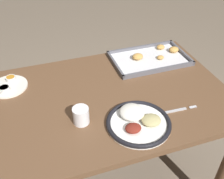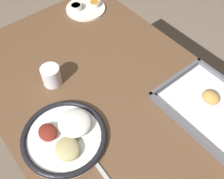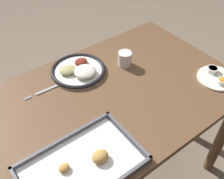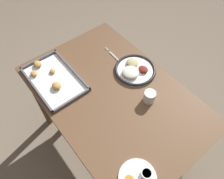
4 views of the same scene
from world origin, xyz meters
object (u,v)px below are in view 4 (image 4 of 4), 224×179
Objects in this scene: fork at (116,58)px; baking_tray at (53,79)px; dinner_plate at (135,70)px; saucer_plate at (138,177)px; drinking_cup at (149,97)px.

fork is 0.45m from baking_tray.
dinner_plate is 1.47× the size of saucer_plate.
baking_tray is 5.69× the size of drinking_cup.
fork is at bearing -103.37° from baking_tray.
baking_tray is (0.11, 0.44, 0.01)m from fork.
dinner_plate reaches higher than fork.
baking_tray is at bearing 36.44° from drinking_cup.
drinking_cup is at bearing 158.62° from dinner_plate.
drinking_cup is at bearing -50.89° from saucer_plate.
baking_tray is (0.80, 0.02, -0.00)m from saucer_plate.
dinner_plate is 0.18m from fork.
drinking_cup reaches higher than dinner_plate.
drinking_cup is (-0.23, 0.09, 0.02)m from dinner_plate.
dinner_plate is at bearing -170.74° from fork.
dinner_plate is 0.68m from saucer_plate.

